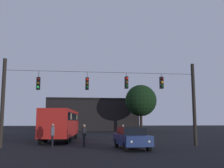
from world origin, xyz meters
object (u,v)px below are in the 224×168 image
pedestrian_crossing_left (53,134)px  pedestrian_crossing_center (84,134)px  car_far_left (68,130)px  city_bus (61,122)px  car_near_right (131,137)px  tree_left_silhouette (141,101)px  pedestrian_crossing_right (123,132)px

pedestrian_crossing_left → pedestrian_crossing_center: pedestrian_crossing_left is taller
car_far_left → pedestrian_crossing_left: pedestrian_crossing_left is taller
city_bus → car_far_left: (0.38, 9.85, -1.07)m
car_far_left → pedestrian_crossing_center: pedestrian_crossing_center is taller
pedestrian_crossing_left → car_far_left: bearing=87.8°
car_far_left → car_near_right: bearing=-74.9°
car_far_left → tree_left_silhouette: (12.67, 10.12, 4.86)m
car_near_right → car_far_left: bearing=105.1°
city_bus → car_far_left: city_bus is taller
car_far_left → pedestrian_crossing_right: size_ratio=2.75×
pedestrian_crossing_left → pedestrian_crossing_center: 2.39m
tree_left_silhouette → car_near_right: bearing=-104.9°
car_near_right → car_far_left: same height
city_bus → pedestrian_crossing_right: 6.70m
city_bus → tree_left_silhouette: tree_left_silhouette is taller
city_bus → tree_left_silhouette: bearing=56.9°
pedestrian_crossing_right → pedestrian_crossing_center: bearing=-137.0°
pedestrian_crossing_right → tree_left_silhouette: (7.31, 23.30, 4.74)m
car_near_right → pedestrian_crossing_center: bearing=146.9°
car_near_right → pedestrian_crossing_center: (-3.27, 2.13, 0.17)m
car_far_left → city_bus: bearing=-92.2°
car_near_right → tree_left_silhouette: tree_left_silhouette is taller
car_far_left → pedestrian_crossing_right: (5.36, -13.18, 0.12)m
pedestrian_crossing_left → tree_left_silhouette: (13.30, 26.66, 4.65)m
car_near_right → tree_left_silhouette: size_ratio=0.52×
pedestrian_crossing_right → tree_left_silhouette: bearing=72.6°
city_bus → pedestrian_crossing_right: bearing=-30.1°
pedestrian_crossing_center → city_bus: bearing=107.7°
car_near_right → tree_left_silhouette: bearing=75.1°
pedestrian_crossing_left → car_near_right: bearing=-20.7°
city_bus → car_near_right: bearing=-58.5°
city_bus → pedestrian_crossing_right: size_ratio=6.87×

